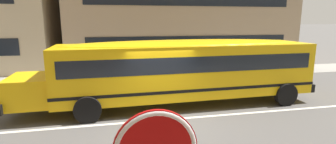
{
  "coord_description": "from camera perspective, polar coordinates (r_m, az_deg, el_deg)",
  "views": [
    {
      "loc": [
        -1.68,
        -8.76,
        3.59
      ],
      "look_at": [
        0.36,
        0.81,
        1.62
      ],
      "focal_mm": 27.61,
      "sensor_mm": 36.0,
      "label": 1
    }
  ],
  "objects": [
    {
      "name": "sidewalk_far",
      "position": [
        16.99,
        -6.07,
        -0.86
      ],
      "size": [
        120.0,
        3.0,
        0.01
      ],
      "primitive_type": "cube",
      "color": "gray",
      "rests_on": "ground_plane"
    },
    {
      "name": "lane_centreline",
      "position": [
        9.61,
        -1.09,
        -10.51
      ],
      "size": [
        110.0,
        0.16,
        0.01
      ],
      "primitive_type": "cube",
      "color": "silver",
      "rests_on": "ground_plane"
    },
    {
      "name": "school_bus",
      "position": [
        10.92,
        2.99,
        1.16
      ],
      "size": [
        12.5,
        2.97,
        2.78
      ],
      "rotation": [
        0.0,
        0.0,
        3.17
      ],
      "color": "yellow",
      "rests_on": "ground_plane"
    },
    {
      "name": "ground_plane",
      "position": [
        9.61,
        -1.09,
        -10.53
      ],
      "size": [
        400.0,
        400.0,
        0.0
      ],
      "primitive_type": "plane",
      "color": "#54514F"
    }
  ]
}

